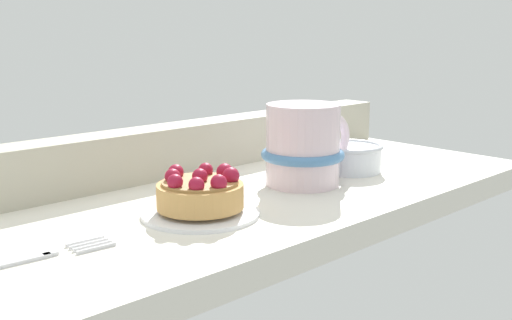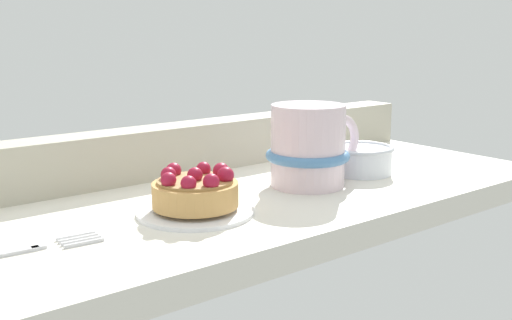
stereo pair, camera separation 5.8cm
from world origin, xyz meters
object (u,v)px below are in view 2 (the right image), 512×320
at_px(dessert_plate, 196,210).
at_px(sugar_bowl, 361,159).
at_px(coffee_mug, 309,147).
at_px(raspberry_tart, 196,190).

bearing_deg(dessert_plate, sugar_bowl, 3.79).
bearing_deg(coffee_mug, sugar_bowl, 2.22).
bearing_deg(raspberry_tart, sugar_bowl, 3.84).
relative_size(dessert_plate, coffee_mug, 0.88).
height_order(raspberry_tart, sugar_bowl, raspberry_tart).
relative_size(coffee_mug, sugar_bowl, 1.62).
height_order(dessert_plate, sugar_bowl, sugar_bowl).
distance_m(raspberry_tart, coffee_mug, 0.17).
distance_m(dessert_plate, raspberry_tart, 0.02).
xyz_separation_m(dessert_plate, raspberry_tart, (0.00, -0.00, 0.02)).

